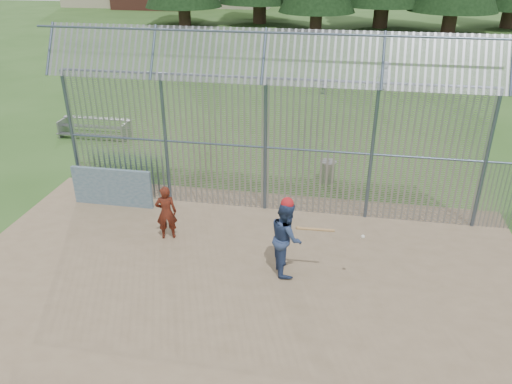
% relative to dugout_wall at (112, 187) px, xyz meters
% --- Properties ---
extents(ground, '(120.00, 120.00, 0.00)m').
position_rel_dugout_wall_xyz_m(ground, '(4.60, -2.90, -0.62)').
color(ground, '#2D511E').
rests_on(ground, ground).
extents(dirt_infield, '(14.00, 10.00, 0.02)m').
position_rel_dugout_wall_xyz_m(dirt_infield, '(4.60, -3.40, -0.61)').
color(dirt_infield, '#756047').
rests_on(dirt_infield, ground).
extents(dugout_wall, '(2.50, 0.12, 1.20)m').
position_rel_dugout_wall_xyz_m(dugout_wall, '(0.00, 0.00, 0.00)').
color(dugout_wall, '#38566B').
rests_on(dugout_wall, dirt_infield).
extents(batter, '(0.96, 1.09, 1.88)m').
position_rel_dugout_wall_xyz_m(batter, '(5.62, -2.50, 0.34)').
color(batter, navy).
rests_on(batter, dirt_infield).
extents(onlooker, '(0.65, 0.52, 1.54)m').
position_rel_dugout_wall_xyz_m(onlooker, '(2.27, -1.53, 0.17)').
color(onlooker, maroon).
rests_on(onlooker, dirt_infield).
extents(bg_kid_standing, '(0.80, 0.57, 1.53)m').
position_rel_dugout_wall_xyz_m(bg_kid_standing, '(8.84, 15.62, 0.15)').
color(bg_kid_standing, gray).
rests_on(bg_kid_standing, ground).
extents(bg_kid_seated, '(0.50, 0.27, 0.81)m').
position_rel_dugout_wall_xyz_m(bg_kid_seated, '(5.60, 14.02, -0.22)').
color(bg_kid_seated, slate).
rests_on(bg_kid_seated, ground).
extents(batting_gear, '(1.95, 0.51, 0.73)m').
position_rel_dugout_wall_xyz_m(batting_gear, '(5.75, -2.52, 1.17)').
color(batting_gear, red).
rests_on(batting_gear, ground).
extents(trash_can, '(0.56, 0.56, 0.82)m').
position_rel_dugout_wall_xyz_m(trash_can, '(6.37, 2.90, -0.24)').
color(trash_can, gray).
rests_on(trash_can, ground).
extents(bleacher, '(3.00, 0.95, 0.72)m').
position_rel_dugout_wall_xyz_m(bleacher, '(-3.38, 5.58, -0.21)').
color(bleacher, slate).
rests_on(bleacher, ground).
extents(backstop_fence, '(20.09, 0.81, 5.30)m').
position_rel_dugout_wall_xyz_m(backstop_fence, '(6.41, 0.53, 1.74)').
color(backstop_fence, '#47566B').
rests_on(backstop_fence, ground).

